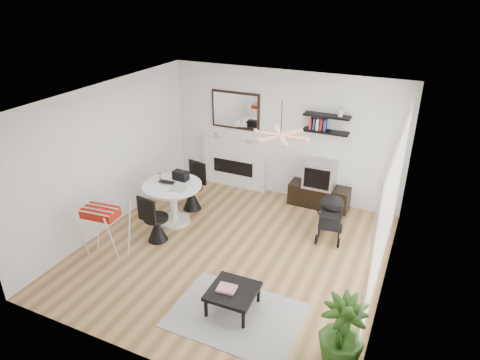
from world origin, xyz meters
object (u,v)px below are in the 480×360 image
at_px(tv_console, 319,196).
at_px(stroller, 330,219).
at_px(coffee_table, 233,292).
at_px(crt_tv, 320,174).
at_px(dining_table, 173,198).
at_px(drying_rack, 105,230).
at_px(fireplace, 235,158).
at_px(potted_plant, 342,333).

bearing_deg(tv_console, stroller, -64.98).
bearing_deg(coffee_table, crt_tv, 85.69).
bearing_deg(tv_console, dining_table, -142.25).
xyz_separation_m(drying_rack, coffee_table, (2.50, -0.29, -0.21)).
distance_m(fireplace, dining_table, 2.01).
bearing_deg(tv_console, coffee_table, -94.51).
xyz_separation_m(crt_tv, drying_rack, (-2.76, -3.24, -0.21)).
relative_size(tv_console, dining_table, 1.10).
bearing_deg(coffee_table, potted_plant, -11.16).
xyz_separation_m(dining_table, stroller, (2.86, 0.76, -0.16)).
bearing_deg(drying_rack, tv_console, 43.47).
distance_m(drying_rack, potted_plant, 4.13).
relative_size(fireplace, coffee_table, 3.19).
relative_size(tv_console, drying_rack, 1.24).
bearing_deg(fireplace, dining_table, -100.20).
bearing_deg(stroller, dining_table, -173.01).
relative_size(fireplace, tv_console, 1.76).
distance_m(tv_console, dining_table, 3.00).
relative_size(tv_console, coffee_table, 1.82).
bearing_deg(fireplace, coffee_table, -64.87).
bearing_deg(drying_rack, potted_plant, -14.32).
bearing_deg(fireplace, tv_console, -4.24).
height_order(crt_tv, stroller, crt_tv).
relative_size(fireplace, dining_table, 1.93).
bearing_deg(crt_tv, potted_plant, -70.95).
height_order(fireplace, dining_table, fireplace).
xyz_separation_m(drying_rack, potted_plant, (4.09, -0.60, -0.02)).
relative_size(fireplace, crt_tv, 3.55).
relative_size(fireplace, drying_rack, 2.18).
bearing_deg(coffee_table, tv_console, 85.49).
relative_size(stroller, potted_plant, 0.88).
bearing_deg(tv_console, crt_tv, -165.73).
distance_m(crt_tv, stroller, 1.23).
relative_size(tv_console, crt_tv, 2.02).
bearing_deg(drying_rack, coffee_table, -12.52).
xyz_separation_m(tv_console, drying_rack, (-2.78, -3.24, 0.29)).
relative_size(tv_console, stroller, 1.41).
bearing_deg(crt_tv, tv_console, 14.27).
height_order(stroller, coffee_table, stroller).
height_order(dining_table, coffee_table, dining_table).
bearing_deg(tv_console, drying_rack, -130.58).
distance_m(tv_console, drying_rack, 4.28).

